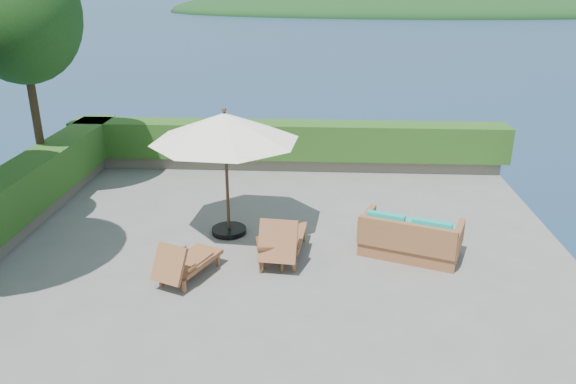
# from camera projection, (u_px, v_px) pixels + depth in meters

# --- Properties ---
(ground) EXTENTS (12.00, 12.00, 0.00)m
(ground) POSITION_uv_depth(u_px,v_px,m) (271.00, 258.00, 11.10)
(ground) COLOR slate
(ground) RESTS_ON ground
(foundation) EXTENTS (12.00, 12.00, 3.00)m
(foundation) POSITION_uv_depth(u_px,v_px,m) (271.00, 324.00, 11.66)
(foundation) COLOR #585046
(foundation) RESTS_ON ocean
(ocean) EXTENTS (600.00, 600.00, 0.00)m
(ocean) POSITION_uv_depth(u_px,v_px,m) (272.00, 381.00, 12.18)
(ocean) COLOR #182B4D
(ocean) RESTS_ON ground
(offshore_island) EXTENTS (126.00, 57.60, 12.60)m
(offshore_island) POSITION_uv_depth(u_px,v_px,m) (417.00, 12.00, 141.36)
(offshore_island) COLOR #133216
(offshore_island) RESTS_ON ocean
(planter_wall_far) EXTENTS (12.00, 0.60, 0.36)m
(planter_wall_far) POSITION_uv_depth(u_px,v_px,m) (287.00, 162.00, 16.26)
(planter_wall_far) COLOR #716A5A
(planter_wall_far) RESTS_ON ground
(hedge_far) EXTENTS (12.40, 0.90, 1.00)m
(hedge_far) POSITION_uv_depth(u_px,v_px,m) (287.00, 140.00, 16.02)
(hedge_far) COLOR #214A15
(hedge_far) RESTS_ON planter_wall_far
(tree_far) EXTENTS (2.80, 2.80, 6.03)m
(tree_far) POSITION_uv_depth(u_px,v_px,m) (19.00, 14.00, 12.82)
(tree_far) COLOR #432F19
(tree_far) RESTS_ON ground
(patio_umbrella) EXTENTS (3.87, 3.87, 2.76)m
(patio_umbrella) POSITION_uv_depth(u_px,v_px,m) (225.00, 128.00, 11.35)
(patio_umbrella) COLOR black
(patio_umbrella) RESTS_ON ground
(lounge_left) EXTENTS (1.12, 1.58, 0.84)m
(lounge_left) POSITION_uv_depth(u_px,v_px,m) (185.00, 262.00, 10.20)
(lounge_left) COLOR brown
(lounge_left) RESTS_ON ground
(lounge_right) EXTENTS (0.90, 1.82, 1.01)m
(lounge_right) POSITION_uv_depth(u_px,v_px,m) (283.00, 239.00, 10.94)
(lounge_right) COLOR brown
(lounge_right) RESTS_ON ground
(side_table) EXTENTS (0.59, 0.59, 0.55)m
(side_table) POSITION_uv_depth(u_px,v_px,m) (270.00, 246.00, 10.58)
(side_table) COLOR brown
(side_table) RESTS_ON ground
(wicker_loveseat) EXTENTS (2.14, 1.59, 0.94)m
(wicker_loveseat) POSITION_uv_depth(u_px,v_px,m) (410.00, 239.00, 11.06)
(wicker_loveseat) COLOR brown
(wicker_loveseat) RESTS_ON ground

